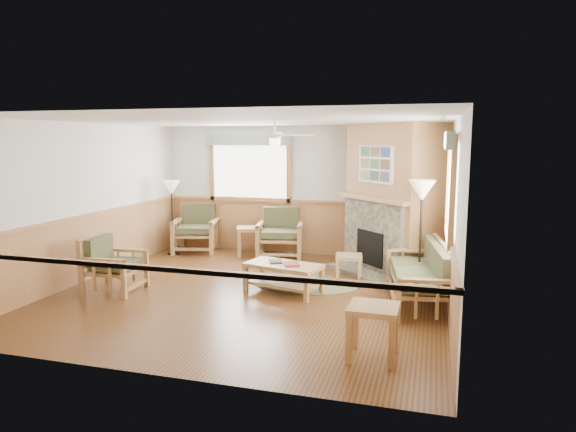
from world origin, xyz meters
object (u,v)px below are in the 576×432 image
(coffee_table, at_px, (283,278))
(end_table_sofa, at_px, (373,332))
(armchair_back_left, at_px, (196,228))
(end_table_chairs, at_px, (250,241))
(floor_lamp_right, at_px, (420,237))
(footstool, at_px, (349,266))
(floor_lamp_left, at_px, (172,218))
(armchair_left, at_px, (114,264))
(armchair_back_right, at_px, (280,233))
(sofa, at_px, (418,274))

(coffee_table, relative_size, end_table_sofa, 1.95)
(coffee_table, bearing_deg, armchair_back_left, 151.99)
(end_table_chairs, distance_m, floor_lamp_right, 3.96)
(footstool, bearing_deg, floor_lamp_left, 168.37)
(armchair_left, xyz_separation_m, footstool, (3.47, 1.87, -0.25))
(end_table_sofa, bearing_deg, armchair_back_right, 118.39)
(coffee_table, distance_m, end_table_chairs, 2.76)
(armchair_back_right, xyz_separation_m, end_table_sofa, (2.44, -4.51, -0.21))
(floor_lamp_left, bearing_deg, armchair_back_right, 10.08)
(sofa, bearing_deg, end_table_chairs, -132.32)
(end_table_sofa, bearing_deg, armchair_back_left, 133.90)
(armchair_back_right, height_order, footstool, armchair_back_right)
(armchair_back_left, xyz_separation_m, end_table_chairs, (1.26, -0.05, -0.20))
(end_table_sofa, bearing_deg, armchair_left, 161.40)
(coffee_table, distance_m, end_table_sofa, 2.67)
(coffee_table, xyz_separation_m, end_table_chairs, (-1.43, 2.36, 0.07))
(armchair_back_right, height_order, coffee_table, armchair_back_right)
(footstool, bearing_deg, sofa, -43.64)
(footstool, bearing_deg, floor_lamp_right, -27.24)
(sofa, height_order, floor_lamp_left, floor_lamp_left)
(armchair_back_right, height_order, floor_lamp_left, floor_lamp_left)
(end_table_sofa, bearing_deg, floor_lamp_left, 138.77)
(sofa, bearing_deg, coffee_table, -97.32)
(armchair_back_left, height_order, coffee_table, armchair_back_left)
(floor_lamp_right, bearing_deg, armchair_back_right, 147.33)
(coffee_table, height_order, footstool, coffee_table)
(armchair_back_left, height_order, end_table_chairs, armchair_back_left)
(sofa, distance_m, coffee_table, 2.08)
(armchair_back_left, relative_size, armchair_back_right, 0.99)
(floor_lamp_left, bearing_deg, coffee_table, -33.59)
(armchair_back_left, distance_m, end_table_sofa, 6.26)
(armchair_left, xyz_separation_m, end_table_chairs, (1.19, 3.02, -0.14))
(sofa, height_order, end_table_sofa, sofa)
(sofa, bearing_deg, armchair_back_right, -138.51)
(coffee_table, xyz_separation_m, end_table_sofa, (1.66, -2.10, 0.07))
(armchair_back_left, relative_size, end_table_sofa, 1.66)
(end_table_chairs, height_order, floor_lamp_right, floor_lamp_right)
(floor_lamp_left, bearing_deg, end_table_sofa, -41.23)
(armchair_left, bearing_deg, end_table_sofa, -112.51)
(sofa, height_order, floor_lamp_right, floor_lamp_right)
(armchair_back_left, bearing_deg, coffee_table, -54.51)
(armchair_left, distance_m, end_table_sofa, 4.51)
(armchair_left, relative_size, end_table_sofa, 1.46)
(armchair_back_left, height_order, floor_lamp_left, floor_lamp_left)
(armchair_back_right, xyz_separation_m, end_table_chairs, (-0.65, -0.05, -0.21))
(armchair_back_right, relative_size, footstool, 2.22)
(armchair_left, xyz_separation_m, coffee_table, (2.62, 0.66, -0.21))
(end_table_chairs, bearing_deg, armchair_back_left, 177.67)
(armchair_left, bearing_deg, coffee_table, -79.81)
(sofa, bearing_deg, floor_lamp_right, 171.15)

